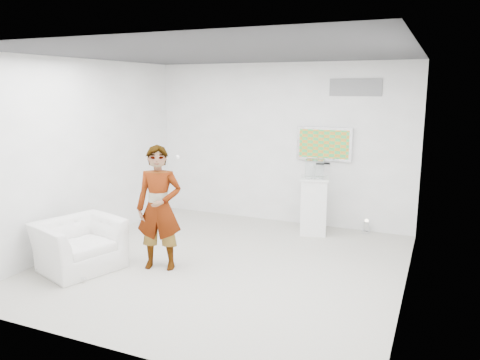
{
  "coord_description": "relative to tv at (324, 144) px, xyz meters",
  "views": [
    {
      "loc": [
        2.81,
        -5.86,
        2.56
      ],
      "look_at": [
        -0.01,
        0.6,
        1.15
      ],
      "focal_mm": 35.0,
      "sensor_mm": 36.0,
      "label": 1
    }
  ],
  "objects": [
    {
      "name": "room",
      "position": [
        -0.85,
        -2.45,
        -0.05
      ],
      "size": [
        5.01,
        5.01,
        3.0
      ],
      "color": "#B5B2A6",
      "rests_on": "ground"
    },
    {
      "name": "tv",
      "position": [
        0.0,
        0.0,
        0.0
      ],
      "size": [
        1.0,
        0.08,
        0.6
      ],
      "primitive_type": "cube",
      "color": "silver",
      "rests_on": "room"
    },
    {
      "name": "logo_decal",
      "position": [
        0.5,
        0.04,
        1.0
      ],
      "size": [
        0.9,
        0.02,
        0.3
      ],
      "primitive_type": "cube",
      "color": "slate",
      "rests_on": "room"
    },
    {
      "name": "person",
      "position": [
        -1.63,
        -2.92,
        -0.67
      ],
      "size": [
        0.74,
        0.6,
        1.77
      ],
      "primitive_type": "imported",
      "rotation": [
        0.0,
        0.0,
        0.31
      ],
      "color": "white",
      "rests_on": "room"
    },
    {
      "name": "armchair",
      "position": [
        -2.68,
        -3.41,
        -1.2
      ],
      "size": [
        1.25,
        1.33,
        0.7
      ],
      "primitive_type": "imported",
      "rotation": [
        0.0,
        0.0,
        1.24
      ],
      "color": "white",
      "rests_on": "room"
    },
    {
      "name": "pedestal",
      "position": [
        -0.04,
        -0.48,
        -1.04
      ],
      "size": [
        0.59,
        0.59,
        1.01
      ],
      "primitive_type": "cube",
      "rotation": [
        0.0,
        0.0,
        0.24
      ],
      "color": "white",
      "rests_on": "room"
    },
    {
      "name": "floor_uplight",
      "position": [
        0.83,
        -0.1,
        -1.43
      ],
      "size": [
        0.19,
        0.19,
        0.25
      ],
      "primitive_type": "cylinder",
      "rotation": [
        0.0,
        0.0,
        -0.27
      ],
      "color": "silver",
      "rests_on": "room"
    },
    {
      "name": "vitrine",
      "position": [
        -0.04,
        -0.48,
        -0.38
      ],
      "size": [
        0.37,
        0.37,
        0.31
      ],
      "primitive_type": "cube",
      "rotation": [
        0.0,
        0.0,
        0.2
      ],
      "color": "white",
      "rests_on": "pedestal"
    },
    {
      "name": "console",
      "position": [
        -0.04,
        -0.48,
        -0.44
      ],
      "size": [
        0.07,
        0.15,
        0.2
      ],
      "primitive_type": "cube",
      "rotation": [
        0.0,
        0.0,
        0.18
      ],
      "color": "white",
      "rests_on": "pedestal"
    },
    {
      "name": "wii_remote",
      "position": [
        -1.44,
        -2.7,
        0.04
      ],
      "size": [
        0.1,
        0.12,
        0.03
      ],
      "primitive_type": "cube",
      "rotation": [
        0.0,
        0.0,
        0.68
      ],
      "color": "white",
      "rests_on": "person"
    }
  ]
}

